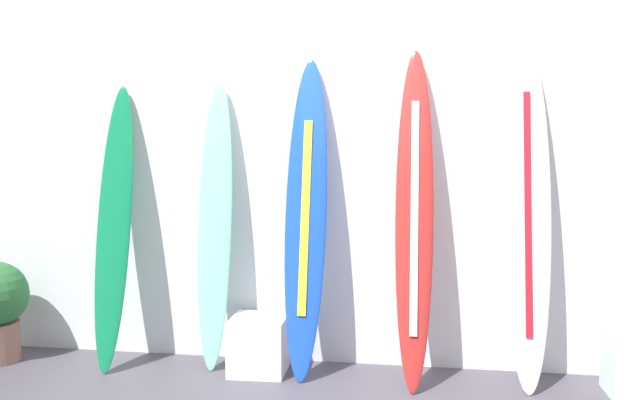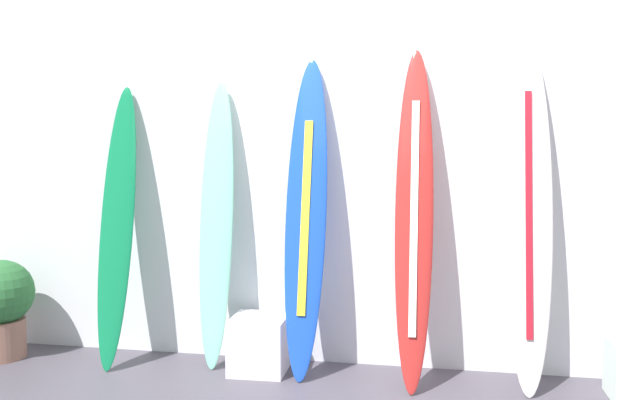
% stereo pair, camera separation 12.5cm
% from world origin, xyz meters
% --- Properties ---
extents(wall_back, '(7.20, 0.20, 2.80)m').
position_xyz_m(wall_back, '(0.00, 1.30, 1.40)').
color(wall_back, silver).
rests_on(wall_back, ground).
extents(surfboard_emerald, '(0.26, 0.50, 1.94)m').
position_xyz_m(surfboard_emerald, '(-1.63, 0.94, 0.97)').
color(surfboard_emerald, '#107343').
rests_on(surfboard_emerald, ground).
extents(surfboard_seafoam, '(0.25, 0.31, 1.97)m').
position_xyz_m(surfboard_seafoam, '(-0.93, 1.02, 0.97)').
color(surfboard_seafoam, '#7DCEB1').
rests_on(surfboard_seafoam, ground).
extents(surfboard_cobalt, '(0.29, 0.45, 2.10)m').
position_xyz_m(surfboard_cobalt, '(-0.30, 0.96, 1.05)').
color(surfboard_cobalt, blue).
rests_on(surfboard_cobalt, ground).
extents(surfboard_crimson, '(0.25, 0.52, 2.14)m').
position_xyz_m(surfboard_crimson, '(0.41, 0.91, 1.06)').
color(surfboard_crimson, '#B32622').
rests_on(surfboard_crimson, ground).
extents(surfboard_ivory, '(0.31, 0.45, 2.20)m').
position_xyz_m(surfboard_ivory, '(1.10, 0.96, 1.09)').
color(surfboard_ivory, silver).
rests_on(surfboard_ivory, ground).
extents(display_block_left, '(0.30, 0.30, 0.35)m').
position_xyz_m(display_block_left, '(1.73, 0.89, 0.17)').
color(display_block_left, white).
rests_on(display_block_left, ground).
extents(display_block_center, '(0.38, 0.38, 0.37)m').
position_xyz_m(display_block_center, '(-0.62, 0.95, 0.18)').
color(display_block_center, silver).
rests_on(display_block_center, ground).
extents(potted_plant, '(0.47, 0.47, 0.71)m').
position_xyz_m(potted_plant, '(-2.51, 0.87, 0.40)').
color(potted_plant, '#825A4B').
rests_on(potted_plant, ground).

